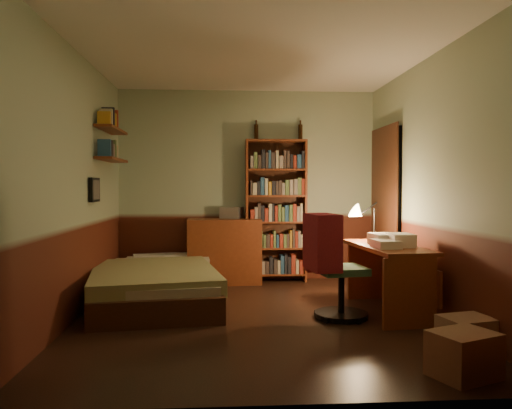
{
  "coord_description": "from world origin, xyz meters",
  "views": [
    {
      "loc": [
        -0.34,
        -4.86,
        1.28
      ],
      "look_at": [
        0.0,
        0.25,
        1.1
      ],
      "focal_mm": 35.0,
      "sensor_mm": 36.0,
      "label": 1
    }
  ],
  "objects": [
    {
      "name": "floor",
      "position": [
        0.0,
        0.0,
        -0.01
      ],
      "size": [
        3.5,
        4.0,
        0.02
      ],
      "primitive_type": "cube",
      "color": "black",
      "rests_on": "ground"
    },
    {
      "name": "ceiling",
      "position": [
        0.0,
        0.0,
        2.61
      ],
      "size": [
        3.5,
        4.0,
        0.02
      ],
      "primitive_type": "cube",
      "color": "silver",
      "rests_on": "wall_back"
    },
    {
      "name": "wall_back",
      "position": [
        0.0,
        2.01,
        1.3
      ],
      "size": [
        3.5,
        0.02,
        2.6
      ],
      "primitive_type": "cube",
      "color": "#97AB8A",
      "rests_on": "ground"
    },
    {
      "name": "wall_left",
      "position": [
        -1.76,
        0.0,
        1.3
      ],
      "size": [
        0.02,
        4.0,
        2.6
      ],
      "primitive_type": "cube",
      "color": "#97AB8A",
      "rests_on": "ground"
    },
    {
      "name": "wall_right",
      "position": [
        1.76,
        0.0,
        1.3
      ],
      "size": [
        0.02,
        4.0,
        2.6
      ],
      "primitive_type": "cube",
      "color": "#97AB8A",
      "rests_on": "ground"
    },
    {
      "name": "wall_front",
      "position": [
        0.0,
        -2.01,
        1.3
      ],
      "size": [
        3.5,
        0.02,
        2.6
      ],
      "primitive_type": "cube",
      "color": "#97AB8A",
      "rests_on": "ground"
    },
    {
      "name": "doorway",
      "position": [
        1.72,
        1.3,
        1.0
      ],
      "size": [
        0.06,
        0.9,
        2.0
      ],
      "primitive_type": "cube",
      "color": "black",
      "rests_on": "ground"
    },
    {
      "name": "door_trim",
      "position": [
        1.69,
        1.3,
        1.0
      ],
      "size": [
        0.02,
        0.98,
        2.08
      ],
      "primitive_type": "cube",
      "color": "#381C0F",
      "rests_on": "ground"
    },
    {
      "name": "bed",
      "position": [
        -1.09,
        0.78,
        0.34
      ],
      "size": [
        1.52,
        2.43,
        0.68
      ],
      "primitive_type": "cube",
      "rotation": [
        0.0,
        0.0,
        0.13
      ],
      "color": "olive",
      "rests_on": "ground"
    },
    {
      "name": "dresser",
      "position": [
        -0.33,
        1.76,
        0.43
      ],
      "size": [
        0.98,
        0.52,
        0.86
      ],
      "primitive_type": "cube",
      "rotation": [
        0.0,
        0.0,
        0.04
      ],
      "color": "#642B14",
      "rests_on": "ground"
    },
    {
      "name": "mini_stereo",
      "position": [
        -0.22,
        1.89,
        0.93
      ],
      "size": [
        0.34,
        0.3,
        0.15
      ],
      "primitive_type": "cube",
      "rotation": [
        0.0,
        0.0,
        -0.37
      ],
      "color": "#B2B2B7",
      "rests_on": "dresser"
    },
    {
      "name": "bookshelf",
      "position": [
        0.38,
        1.85,
        0.96
      ],
      "size": [
        0.82,
        0.27,
        1.92
      ],
      "primitive_type": "cube",
      "rotation": [
        0.0,
        0.0,
        -0.01
      ],
      "color": "#642B14",
      "rests_on": "ground"
    },
    {
      "name": "bottle_left",
      "position": [
        0.12,
        1.96,
        2.02
      ],
      "size": [
        0.07,
        0.07,
        0.22
      ],
      "primitive_type": "cylinder",
      "rotation": [
        0.0,
        0.0,
        0.31
      ],
      "color": "black",
      "rests_on": "bookshelf"
    },
    {
      "name": "bottle_right",
      "position": [
        0.72,
        1.96,
        2.03
      ],
      "size": [
        0.08,
        0.08,
        0.22
      ],
      "primitive_type": "cylinder",
      "rotation": [
        0.0,
        0.0,
        -0.35
      ],
      "color": "black",
      "rests_on": "bookshelf"
    },
    {
      "name": "desk",
      "position": [
        1.34,
        0.11,
        0.34
      ],
      "size": [
        0.63,
        1.32,
        0.68
      ],
      "primitive_type": "cube",
      "rotation": [
        0.0,
        0.0,
        0.08
      ],
      "color": "#642B14",
      "rests_on": "ground"
    },
    {
      "name": "paper_stack",
      "position": [
        1.3,
        0.18,
        0.74
      ],
      "size": [
        0.25,
        0.31,
        0.11
      ],
      "primitive_type": "cube",
      "rotation": [
        0.0,
        0.0,
        0.15
      ],
      "color": "silver",
      "rests_on": "desk"
    },
    {
      "name": "desk_lamp",
      "position": [
        1.39,
        0.73,
        0.99
      ],
      "size": [
        0.21,
        0.21,
        0.62
      ],
      "primitive_type": "cone",
      "rotation": [
        0.0,
        0.0,
        0.14
      ],
      "color": "black",
      "rests_on": "desk"
    },
    {
      "name": "office_chair",
      "position": [
        0.81,
        -0.1,
        0.55
      ],
      "size": [
        0.61,
        0.55,
        1.09
      ],
      "primitive_type": "cube",
      "rotation": [
        0.0,
        0.0,
        0.14
      ],
      "color": "#36623F",
      "rests_on": "ground"
    },
    {
      "name": "red_jacket",
      "position": [
        0.87,
        -0.12,
        1.37
      ],
      "size": [
        0.39,
        0.52,
        0.54
      ],
      "primitive_type": "cube",
      "rotation": [
        0.0,
        0.0,
        -0.34
      ],
      "color": "maroon",
      "rests_on": "office_chair"
    },
    {
      "name": "wall_shelf_lower",
      "position": [
        -1.64,
        1.1,
        1.6
      ],
      "size": [
        0.2,
        0.9,
        0.03
      ],
      "primitive_type": "cube",
      "color": "#642B14",
      "rests_on": "wall_left"
    },
    {
      "name": "wall_shelf_upper",
      "position": [
        -1.64,
        1.1,
        1.95
      ],
      "size": [
        0.2,
        0.9,
        0.03
      ],
      "primitive_type": "cube",
      "color": "#642B14",
      "rests_on": "wall_left"
    },
    {
      "name": "framed_picture",
      "position": [
        -1.72,
        0.6,
        1.25
      ],
      "size": [
        0.04,
        0.32,
        0.26
      ],
      "primitive_type": "cube",
      "color": "black",
      "rests_on": "wall_left"
    },
    {
      "name": "cardboard_box_a",
      "position": [
        1.28,
        -1.65,
        0.15
      ],
      "size": [
        0.5,
        0.46,
        0.31
      ],
      "primitive_type": "cube",
      "rotation": [
        0.0,
        0.0,
        0.39
      ],
      "color": "brown",
      "rests_on": "ground"
    },
    {
      "name": "cardboard_box_b",
      "position": [
        1.56,
        -1.13,
        0.13
      ],
      "size": [
        0.44,
        0.39,
        0.27
      ],
      "primitive_type": "cube",
      "rotation": [
        0.0,
        0.0,
        0.22
      ],
      "color": "brown",
      "rests_on": "ground"
    }
  ]
}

